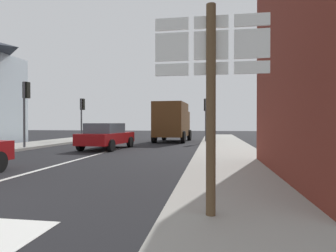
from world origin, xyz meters
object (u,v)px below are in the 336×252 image
at_px(sedan_far, 107,136).
at_px(traffic_light_far_right, 206,110).
at_px(traffic_light_far_left, 82,110).
at_px(delivery_truck, 172,121).
at_px(route_sign_post, 211,87).
at_px(traffic_light_near_left, 26,100).

relative_size(sedan_far, traffic_light_far_right, 1.32).
distance_m(traffic_light_far_left, traffic_light_far_right, 9.81).
relative_size(delivery_truck, traffic_light_far_right, 1.55).
xyz_separation_m(sedan_far, route_sign_post, (5.90, -11.11, 1.24)).
bearing_deg(traffic_light_far_right, traffic_light_near_left, -145.10).
relative_size(sedan_far, traffic_light_near_left, 1.15).
bearing_deg(delivery_truck, traffic_light_far_left, -172.77).
distance_m(delivery_truck, traffic_light_far_right, 2.93).
xyz_separation_m(sedan_far, traffic_light_far_left, (-4.34, 5.95, 1.78)).
xyz_separation_m(traffic_light_far_left, traffic_light_near_left, (-0.00, -6.90, 0.25)).
distance_m(sedan_far, traffic_light_near_left, 4.89).
xyz_separation_m(delivery_truck, traffic_light_near_left, (-7.15, -7.81, 1.14)).
bearing_deg(traffic_light_far_left, traffic_light_near_left, -90.00).
distance_m(delivery_truck, route_sign_post, 18.24).
relative_size(traffic_light_near_left, traffic_light_far_right, 1.15).
height_order(traffic_light_far_left, traffic_light_near_left, traffic_light_near_left).
bearing_deg(traffic_light_near_left, traffic_light_far_right, 34.90).
distance_m(sedan_far, delivery_truck, 7.47).
xyz_separation_m(delivery_truck, route_sign_post, (3.09, -17.97, 0.35)).
bearing_deg(traffic_light_near_left, traffic_light_far_left, 90.00).
xyz_separation_m(sedan_far, traffic_light_far_right, (5.46, 5.89, 1.67)).
height_order(delivery_truck, traffic_light_far_left, traffic_light_far_left).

